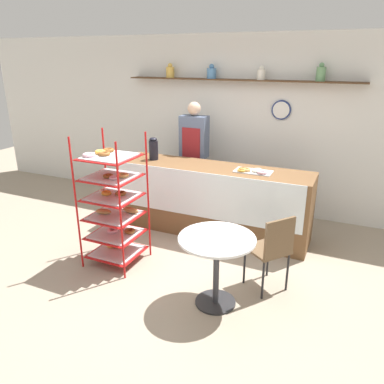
{
  "coord_description": "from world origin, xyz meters",
  "views": [
    {
      "loc": [
        1.74,
        -3.51,
        2.36
      ],
      "look_at": [
        0.0,
        0.36,
        0.82
      ],
      "focal_mm": 35.0,
      "sensor_mm": 36.0,
      "label": 1
    }
  ],
  "objects": [
    {
      "name": "ground_plane",
      "position": [
        0.0,
        0.0,
        0.0
      ],
      "size": [
        14.0,
        14.0,
        0.0
      ],
      "primitive_type": "plane",
      "color": "gray"
    },
    {
      "name": "back_wall",
      "position": [
        0.0,
        2.15,
        1.36
      ],
      "size": [
        10.0,
        0.3,
        2.7
      ],
      "color": "white",
      "rests_on": "ground_plane"
    },
    {
      "name": "display_counter",
      "position": [
        0.0,
        1.03,
        0.49
      ],
      "size": [
        2.7,
        0.64,
        0.97
      ],
      "color": "brown",
      "rests_on": "ground_plane"
    },
    {
      "name": "pastry_rack",
      "position": [
        -0.76,
        -0.19,
        0.75
      ],
      "size": [
        0.62,
        0.6,
        1.57
      ],
      "color": "#B71414",
      "rests_on": "ground_plane"
    },
    {
      "name": "person_worker",
      "position": [
        -0.53,
        1.63,
        0.95
      ],
      "size": [
        0.41,
        0.23,
        1.74
      ],
      "color": "#282833",
      "rests_on": "ground_plane"
    },
    {
      "name": "cafe_table",
      "position": [
        0.65,
        -0.5,
        0.56
      ],
      "size": [
        0.75,
        0.75,
        0.74
      ],
      "color": "#262628",
      "rests_on": "ground_plane"
    },
    {
      "name": "cafe_chair",
      "position": [
        1.1,
        -0.06,
        0.53
      ],
      "size": [
        0.53,
        0.53,
        0.87
      ],
      "rotation": [
        0.0,
        0.0,
        4.05
      ],
      "color": "black",
      "rests_on": "ground_plane"
    },
    {
      "name": "coffee_carafe",
      "position": [
        -0.9,
        1.03,
        1.13
      ],
      "size": [
        0.13,
        0.13,
        0.32
      ],
      "color": "black",
      "rests_on": "display_counter"
    },
    {
      "name": "donut_tray_counter",
      "position": [
        0.57,
        0.99,
        0.99
      ],
      "size": [
        0.48,
        0.26,
        0.05
      ],
      "color": "silver",
      "rests_on": "display_counter"
    }
  ]
}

